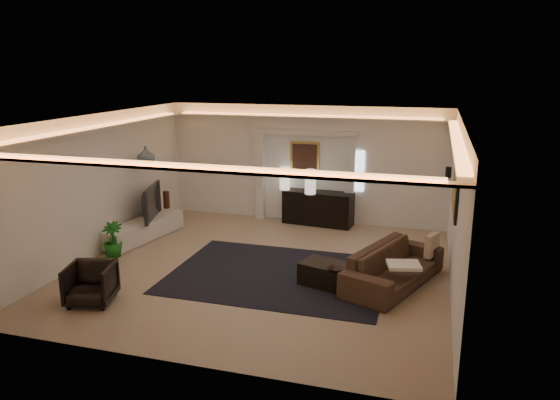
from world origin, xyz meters
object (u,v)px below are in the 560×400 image
(console, at_px, (318,208))
(coffee_table, at_px, (332,275))
(sofa, at_px, (394,266))
(armchair, at_px, (91,284))

(console, bearing_deg, coffee_table, -67.71)
(sofa, xyz_separation_m, coffee_table, (-1.05, -0.38, -0.14))
(console, bearing_deg, armchair, -109.50)
(coffee_table, relative_size, armchair, 1.48)
(sofa, height_order, coffee_table, sofa)
(console, xyz_separation_m, sofa, (2.11, -3.30, -0.05))
(coffee_table, height_order, armchair, armchair)
(sofa, distance_m, armchair, 5.22)
(coffee_table, bearing_deg, sofa, 37.79)
(console, xyz_separation_m, armchair, (-2.63, -5.48, -0.06))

